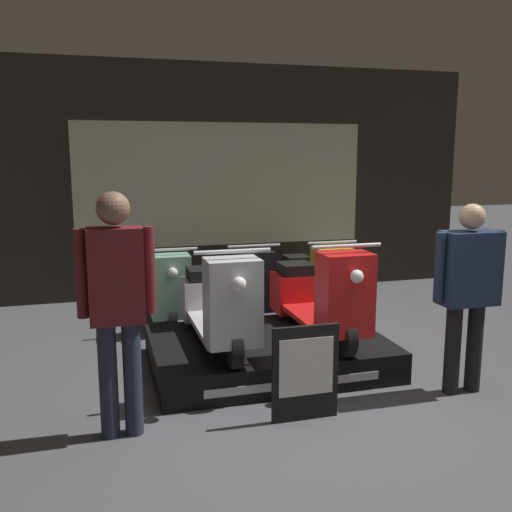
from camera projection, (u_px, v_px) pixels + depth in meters
name	position (u px, v px, depth m)	size (l,w,h in m)	color
ground_plane	(332.00, 406.00, 4.52)	(30.00, 30.00, 0.00)	#4C4C51
shop_wall_back	(223.00, 181.00, 8.00)	(7.37, 0.09, 3.20)	#28231E
display_platform	(268.00, 352.00, 5.34)	(2.14, 1.50, 0.28)	black
scooter_display_left	(218.00, 304.00, 5.07)	(0.61, 1.70, 0.96)	black
scooter_display_right	(319.00, 297.00, 5.33)	(0.61, 1.70, 0.96)	black
scooter_backrow_0	(165.00, 289.00, 6.83)	(0.61, 1.70, 0.96)	black
scooter_backrow_1	(242.00, 284.00, 7.08)	(0.61, 1.70, 0.96)	black
scooter_backrow_2	(314.00, 279.00, 7.34)	(0.61, 1.70, 0.96)	black
person_left_browsing	(117.00, 298.00, 3.89)	(0.53, 0.23, 1.73)	#232838
person_right_browsing	(468.00, 282.00, 4.64)	(0.63, 0.26, 1.58)	black
price_sign_board	(305.00, 373.00, 4.24)	(0.52, 0.04, 0.73)	black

